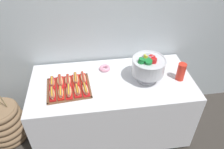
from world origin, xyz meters
TOP-DOWN VIEW (x-y plane):
  - ground_plane at (0.00, 0.00)m, footprint 10.00×10.00m
  - back_wall at (0.00, 0.46)m, footprint 6.00×0.10m
  - buffet_table at (0.00, 0.00)m, footprint 1.62×0.76m
  - floor_vase at (-1.19, 0.07)m, footprint 0.46×0.46m
  - serving_tray at (-0.42, -0.05)m, footprint 0.43×0.39m
  - hot_dog_0 at (-0.57, -0.14)m, footprint 0.08×0.16m
  - hot_dog_1 at (-0.49, -0.14)m, footprint 0.07×0.16m
  - hot_dog_2 at (-0.42, -0.13)m, footprint 0.07×0.18m
  - hot_dog_3 at (-0.34, -0.13)m, footprint 0.08×0.17m
  - hot_dog_4 at (-0.27, -0.12)m, footprint 0.08×0.18m
  - hot_dog_5 at (-0.58, 0.02)m, footprint 0.07×0.16m
  - hot_dog_6 at (-0.51, 0.03)m, footprint 0.09×0.18m
  - hot_dog_7 at (-0.43, 0.03)m, footprint 0.07×0.16m
  - hot_dog_8 at (-0.36, 0.04)m, footprint 0.08×0.18m
  - hot_dog_9 at (-0.28, 0.05)m, footprint 0.07×0.18m
  - punch_bowl at (0.34, -0.03)m, footprint 0.32×0.32m
  - cup_stack at (0.67, -0.06)m, footprint 0.08×0.08m
  - donut at (-0.05, 0.20)m, footprint 0.12×0.12m

SIDE VIEW (x-z plane):
  - ground_plane at x=0.00m, z-range 0.00..0.00m
  - floor_vase at x=-1.19m, z-range -0.22..0.67m
  - buffet_table at x=0.00m, z-range 0.02..0.77m
  - serving_tray at x=-0.42m, z-range 0.75..0.76m
  - donut at x=-0.05m, z-range 0.75..0.79m
  - hot_dog_4 at x=-0.27m, z-range 0.76..0.81m
  - hot_dog_7 at x=-0.43m, z-range 0.76..0.81m
  - hot_dog_3 at x=-0.34m, z-range 0.76..0.81m
  - hot_dog_9 at x=-0.28m, z-range 0.76..0.81m
  - hot_dog_5 at x=-0.58m, z-range 0.76..0.82m
  - hot_dog_1 at x=-0.49m, z-range 0.76..0.82m
  - hot_dog_6 at x=-0.51m, z-range 0.76..0.82m
  - hot_dog_8 at x=-0.36m, z-range 0.76..0.82m
  - hot_dog_2 at x=-0.42m, z-range 0.76..0.82m
  - hot_dog_0 at x=-0.57m, z-range 0.76..0.82m
  - cup_stack at x=0.67m, z-range 0.75..0.94m
  - punch_bowl at x=0.34m, z-range 0.78..1.08m
  - back_wall at x=0.00m, z-range 0.00..2.60m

